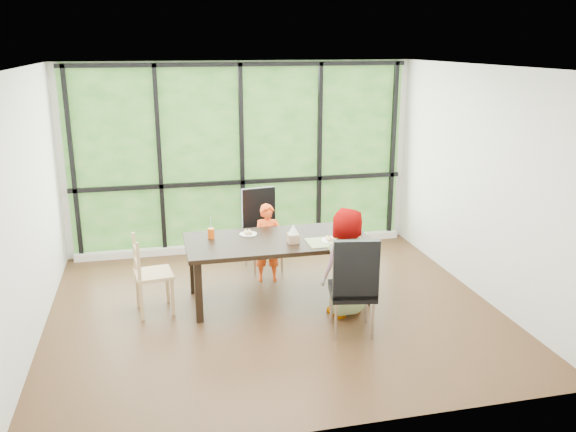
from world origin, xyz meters
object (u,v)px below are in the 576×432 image
at_px(chair_end_beech, 154,274).
at_px(green_cup, 357,236).
at_px(orange_cup, 211,233).
at_px(tissue_box, 293,238).
at_px(child_older, 344,262).
at_px(plate_far, 248,234).
at_px(dining_table, 278,269).
at_px(chair_window_leather, 263,231).
at_px(chair_interior_leather, 353,284).
at_px(white_mug, 358,228).
at_px(child_toddler, 268,243).
at_px(plate_near, 332,241).

relative_size(chair_end_beech, green_cup, 7.05).
relative_size(orange_cup, tissue_box, 0.97).
bearing_deg(child_older, orange_cup, -51.35).
bearing_deg(plate_far, dining_table, -37.85).
distance_m(chair_window_leather, chair_end_beech, 1.77).
relative_size(chair_interior_leather, child_older, 0.88).
bearing_deg(white_mug, chair_end_beech, -178.63).
distance_m(child_toddler, white_mug, 1.18).
distance_m(child_older, plate_far, 1.24).
distance_m(dining_table, green_cup, 1.02).
relative_size(plate_near, green_cup, 1.94).
bearing_deg(green_cup, plate_far, 155.23).
bearing_deg(plate_near, white_mug, 32.04).
distance_m(chair_end_beech, white_mug, 2.45).
xyz_separation_m(child_toddler, plate_near, (0.59, -0.82, 0.26)).
xyz_separation_m(chair_end_beech, green_cup, (2.29, -0.29, 0.36)).
xyz_separation_m(child_older, green_cup, (0.24, 0.26, 0.20)).
bearing_deg(chair_end_beech, chair_window_leather, -62.32).
xyz_separation_m(green_cup, white_mug, (0.14, 0.34, -0.02)).
xyz_separation_m(child_older, white_mug, (0.37, 0.60, 0.18)).
height_order(chair_interior_leather, plate_near, chair_interior_leather).
relative_size(child_toddler, plate_near, 4.06).
height_order(chair_end_beech, tissue_box, chair_end_beech).
xyz_separation_m(child_toddler, child_older, (0.63, -1.16, 0.11)).
relative_size(child_toddler, tissue_box, 8.18).
relative_size(child_older, plate_far, 5.92).
relative_size(chair_end_beech, orange_cup, 7.55).
distance_m(plate_far, plate_near, 1.00).
relative_size(plate_near, orange_cup, 2.08).
height_order(child_toddler, white_mug, child_toddler).
bearing_deg(child_toddler, chair_end_beech, -147.00).
bearing_deg(white_mug, child_toddler, 150.76).
bearing_deg(green_cup, dining_table, 160.71).
distance_m(chair_interior_leather, child_older, 0.44).
bearing_deg(orange_cup, green_cup, -17.31).
bearing_deg(plate_far, tissue_box, -42.06).
distance_m(chair_end_beech, plate_far, 1.19).
height_order(dining_table, chair_end_beech, chair_end_beech).
xyz_separation_m(chair_interior_leather, child_older, (0.05, 0.43, 0.07)).
xyz_separation_m(orange_cup, white_mug, (1.75, -0.16, -0.02)).
distance_m(chair_window_leather, tissue_box, 1.20).
distance_m(chair_interior_leather, chair_end_beech, 2.23).
bearing_deg(chair_end_beech, green_cup, -104.47).
height_order(dining_table, child_toddler, child_toddler).
xyz_separation_m(chair_end_beech, child_toddler, (1.43, 0.62, 0.05)).
relative_size(plate_far, orange_cup, 1.74).
height_order(dining_table, green_cup, green_cup).
relative_size(plate_far, white_mug, 2.38).
relative_size(chair_end_beech, plate_far, 4.34).
relative_size(child_older, tissue_box, 10.00).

